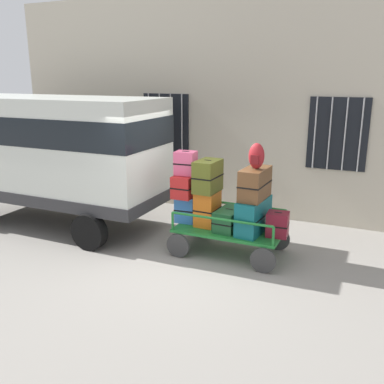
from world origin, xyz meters
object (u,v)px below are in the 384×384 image
Objects in this scene: suitcase_left_middle at (185,186)px; suitcase_left_top at (186,163)px; suitcase_center_bottom at (229,219)px; suitcase_right_bottom at (278,224)px; suitcase_midleft_bottom at (207,209)px; suitcase_midleft_middle at (208,176)px; suitcase_midright_bottom at (253,216)px; suitcase_midright_middle at (255,184)px; luggage_cart at (229,234)px; van at (52,148)px; suitcase_left_bottom at (186,209)px; backpack at (256,156)px.

suitcase_left_top reaches higher than suitcase_left_middle.
suitcase_center_bottom is 0.88m from suitcase_right_bottom.
suitcase_midleft_middle is (0.00, 0.00, 0.61)m from suitcase_midleft_bottom.
suitcase_midright_middle is (0.00, 0.02, 0.58)m from suitcase_midright_bottom.
suitcase_midleft_middle reaches higher than suitcase_midleft_bottom.
suitcase_midright_bottom is at bearing -0.15° from suitcase_left_top.
suitcase_midright_middle is (0.88, 0.01, -0.05)m from suitcase_midleft_middle.
suitcase_midright_middle is at bearing 2.15° from luggage_cart.
suitcase_left_middle is at bearing -178.34° from suitcase_midright_bottom.
van is at bearing -179.86° from suitcase_left_top.
suitcase_center_bottom is (0.00, -0.04, 0.29)m from luggage_cart.
suitcase_left_middle is at bearing -174.67° from suitcase_midleft_middle.
suitcase_midright_middle is at bearing 6.78° from suitcase_center_bottom.
luggage_cart is 3.25× the size of suitcase_midleft_middle.
suitcase_midright_middle is at bearing 0.26° from van.
luggage_cart is at bearing -1.53° from suitcase_left_bottom.
suitcase_midleft_middle is at bearing 0.11° from van.
suitcase_midleft_middle is at bearing -0.09° from suitcase_left_top.
luggage_cart is 3.97× the size of suitcase_left_bottom.
suitcase_midright_middle is at bearing 175.14° from suitcase_right_bottom.
suitcase_midright_bottom is 1.07m from backpack.
suitcase_left_bottom is 1.15× the size of suitcase_left_top.
suitcase_midleft_middle reaches higher than suitcase_midright_middle.
suitcase_right_bottom is 1.23m from backpack.
suitcase_right_bottom is at bearing -0.82° from suitcase_left_top.
suitcase_midright_bottom is at bearing -0.10° from suitcase_midleft_bottom.
suitcase_left_bottom is at bearing 179.02° from suitcase_midright_bottom.
suitcase_midright_bottom is 0.58m from suitcase_midright_middle.
backpack is at bearing -2.32° from suitcase_center_bottom.
suitcase_left_top is (-0.88, 0.00, 1.24)m from luggage_cart.
suitcase_midleft_middle is 1.01m from backpack.
backpack is (0.46, -0.05, 1.48)m from luggage_cart.
suitcase_left_bottom is 0.81m from suitcase_midleft_middle.
van is 3.27m from suitcase_left_bottom.
suitcase_left_middle reaches higher than suitcase_right_bottom.
suitcase_left_top reaches higher than suitcase_right_bottom.
suitcase_midleft_middle is at bearing 5.33° from suitcase_left_middle.
suitcase_midright_bottom is 2.10× the size of backpack.
suitcase_left_top reaches higher than suitcase_midright_bottom.
suitcase_left_middle is (-0.88, -0.04, 0.81)m from luggage_cart.
suitcase_left_middle is 1.38m from suitcase_midright_bottom.
suitcase_left_middle is at bearing -90.00° from suitcase_left_bottom.
suitcase_right_bottom is at bearing -1.01° from suitcase_midleft_bottom.
suitcase_midleft_bottom is at bearing 5.17° from suitcase_left_middle.
van is at bearing -179.91° from suitcase_midleft_bottom.
suitcase_left_top reaches higher than suitcase_center_bottom.
suitcase_midleft_bottom is (0.44, -0.02, 0.07)m from suitcase_left_bottom.
luggage_cart is 3.11× the size of suitcase_midleft_bottom.
suitcase_midleft_bottom reaches higher than suitcase_midright_bottom.
suitcase_left_top is 0.71× the size of suitcase_midleft_middle.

